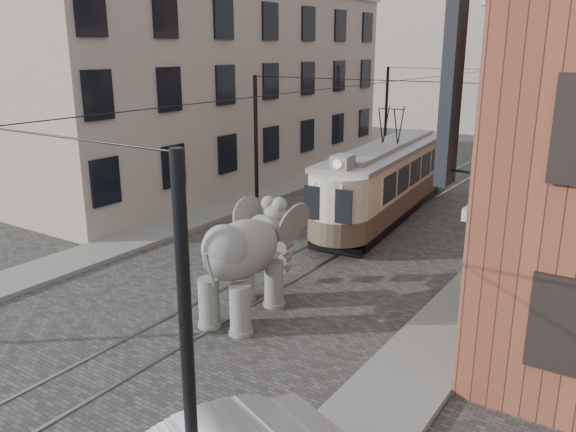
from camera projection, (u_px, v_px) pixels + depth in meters
The scene contains 9 objects.
ground at pixel (285, 271), 19.39m from camera, with size 120.00×120.00×0.00m, color #4A4744.
tram_rails at pixel (285, 271), 19.39m from camera, with size 1.54×80.00×0.02m, color slate, non-canonical shape.
sidewalk_right at pixel (463, 313), 16.17m from camera, with size 2.00×60.00×0.15m, color slate.
sidewalk_left at pixel (147, 235), 22.83m from camera, with size 2.00×60.00×0.15m, color slate.
stucco_building at pixel (220, 88), 31.86m from camera, with size 7.00×24.00×10.00m, color gray.
distant_block at pixel (548, 49), 49.42m from camera, with size 28.00×10.00×14.00m, color gray.
catenary at pixel (352, 159), 22.66m from camera, with size 11.00×30.20×6.00m, color black, non-canonical shape.
tram at pixel (389, 163), 25.18m from camera, with size 2.45×11.87×4.71m, color beige, non-canonical shape.
elephant at pixel (242, 265), 15.78m from camera, with size 2.70×4.90×3.00m, color slate, non-canonical shape.
Camera 1 is at (10.15, -15.01, 7.15)m, focal length 36.38 mm.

